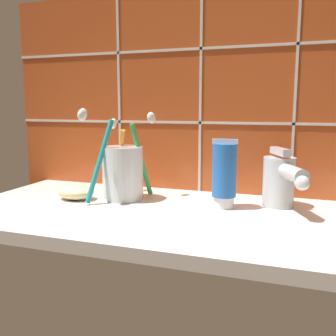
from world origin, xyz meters
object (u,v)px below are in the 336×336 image
Objects in this scene: toothbrush_cup at (123,171)px; toothpaste_tube at (224,174)px; sink_faucet at (281,180)px; soap_bar at (76,192)px.

toothbrush_cup is 19.29cm from toothpaste_tube.
toothbrush_cup is 1.45× the size of toothpaste_tube.
toothbrush_cup is at bearing -108.34° from sink_faucet.
sink_faucet is at bearing 6.02° from toothbrush_cup.
toothpaste_tube is 9.84cm from sink_faucet.
toothbrush_cup reaches higher than soap_bar.
toothpaste_tube is at bearing 6.39° from soap_bar.
toothpaste_tube is at bearing -96.15° from sink_faucet.
soap_bar is at bearing -173.61° from toothpaste_tube.
soap_bar is at bearing -159.26° from toothbrush_cup.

